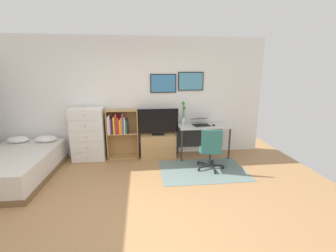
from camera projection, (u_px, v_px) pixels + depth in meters
ground_plane at (131, 212)px, 3.30m from camera, size 7.20×7.20×0.00m
wall_back_with_posters at (133, 98)px, 5.33m from camera, size 6.12×0.09×2.70m
area_rug at (203, 170)px, 4.69m from camera, size 1.70×1.20×0.01m
bed at (16, 166)px, 4.31m from camera, size 1.33×2.04×0.60m
dresser at (88, 134)px, 5.13m from camera, size 0.70×0.46×1.18m
bookshelf at (120, 130)px, 5.25m from camera, size 0.70×0.30×1.11m
tv_stand at (158, 145)px, 5.39m from camera, size 0.79×0.41×0.53m
television at (158, 122)px, 5.24m from camera, size 0.93×0.16×0.60m
desk at (202, 130)px, 5.42m from camera, size 1.14×0.59×0.74m
office_chair at (211, 148)px, 4.60m from camera, size 0.58×0.57×0.86m
laptop at (200, 122)px, 5.35m from camera, size 0.42×0.44×0.16m
computer_mouse at (214, 125)px, 5.28m from camera, size 0.06×0.10×0.03m
bamboo_vase at (183, 114)px, 5.36m from camera, size 0.10×0.10×0.53m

